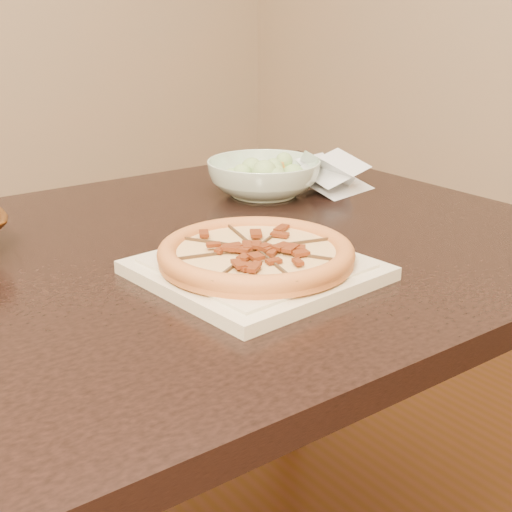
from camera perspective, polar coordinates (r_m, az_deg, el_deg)
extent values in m
cube|color=black|center=(1.06, -10.53, -1.44)|extent=(1.43, 0.92, 0.04)
cylinder|color=black|center=(1.82, 2.83, -4.56)|extent=(0.07, 0.07, 0.71)
cube|color=beige|center=(0.98, 0.00, -1.16)|extent=(0.30, 0.30, 0.02)
cube|color=beige|center=(0.97, 0.00, -0.55)|extent=(0.25, 0.25, 0.00)
cylinder|color=#E37C42|center=(0.97, 0.00, -0.11)|extent=(0.26, 0.26, 0.01)
torus|color=#E37C42|center=(0.97, 0.00, 0.33)|extent=(0.27, 0.27, 0.03)
cylinder|color=beige|center=(0.97, 0.00, 0.28)|extent=(0.22, 0.22, 0.01)
cube|color=#3B2918|center=(0.96, 0.00, 0.56)|extent=(0.07, 0.26, 0.01)
cube|color=#3B2918|center=(0.96, 0.00, 0.56)|extent=(0.14, 0.23, 0.01)
cube|color=#3B2918|center=(0.96, 0.00, 0.56)|extent=(0.26, 0.07, 0.01)
cube|color=#3B2918|center=(0.96, 0.00, 0.56)|extent=(0.23, 0.14, 0.01)
cube|color=brown|center=(0.97, 1.05, 0.87)|extent=(0.03, 0.02, 0.00)
cube|color=brown|center=(0.99, 2.10, 1.21)|extent=(0.02, 0.01, 0.00)
cube|color=brown|center=(1.01, 2.63, 1.67)|extent=(0.03, 0.02, 0.00)
cube|color=brown|center=(0.99, 0.76, 1.17)|extent=(0.03, 0.02, 0.00)
cube|color=brown|center=(1.01, 0.84, 1.65)|extent=(0.03, 0.03, 0.00)
cube|color=brown|center=(1.04, 0.29, 2.12)|extent=(0.03, 0.03, 0.00)
cube|color=brown|center=(1.00, -0.30, 1.36)|extent=(0.02, 0.03, 0.00)
cube|color=brown|center=(1.02, -1.23, 1.74)|extent=(0.02, 0.03, 0.00)
cube|color=brown|center=(1.03, -2.65, 1.99)|extent=(0.01, 0.02, 0.00)
cube|color=brown|center=(0.99, -1.76, 1.26)|extent=(0.02, 0.03, 0.00)
cube|color=brown|center=(1.00, -3.31, 1.35)|extent=(0.02, 0.03, 0.00)
cube|color=brown|center=(0.97, -1.35, 0.86)|extent=(0.03, 0.03, 0.00)
cube|color=brown|center=(0.97, -2.88, 0.79)|extent=(0.03, 0.03, 0.00)
cube|color=brown|center=(0.96, -4.36, 0.50)|extent=(0.03, 0.02, 0.00)
cube|color=brown|center=(0.95, -1.75, 0.50)|extent=(0.03, 0.02, 0.00)
cube|color=brown|center=(0.93, -2.83, 0.08)|extent=(0.02, 0.01, 0.00)
cube|color=brown|center=(0.91, -3.45, -0.52)|extent=(0.03, 0.02, 0.00)
cube|color=brown|center=(0.93, -1.18, 0.04)|extent=(0.03, 0.02, 0.00)
cube|color=brown|center=(0.91, -1.16, -0.54)|extent=(0.03, 0.03, 0.00)
cube|color=brown|center=(0.94, -0.09, 0.30)|extent=(0.03, 0.03, 0.00)
cube|color=brown|center=(0.92, 0.44, -0.21)|extent=(0.02, 0.03, 0.00)
cube|color=brown|center=(0.90, 1.67, -0.65)|extent=(0.02, 0.03, 0.00)
cube|color=brown|center=(0.94, 0.99, 0.25)|extent=(0.01, 0.02, 0.00)
cube|color=brown|center=(0.93, 2.43, -0.01)|extent=(0.02, 0.03, 0.00)
cube|color=brown|center=(0.93, 4.20, -0.06)|extent=(0.02, 0.03, 0.00)
cube|color=brown|center=(0.95, 2.07, 0.52)|extent=(0.03, 0.03, 0.00)
cube|color=brown|center=(0.96, 3.62, 0.64)|extent=(0.03, 0.03, 0.00)
cube|color=brown|center=(0.98, 4.95, 0.98)|extent=(0.03, 0.02, 0.00)
imported|color=silver|center=(1.38, 0.63, 6.27)|extent=(0.23, 0.23, 0.07)
sphere|color=#9BC17A|center=(1.37, 0.63, 8.38)|extent=(0.04, 0.04, 0.04)
sphere|color=#9BC17A|center=(1.38, 1.05, 8.53)|extent=(0.04, 0.04, 0.04)
sphere|color=#9BC17A|center=(1.41, 0.77, 8.72)|extent=(0.04, 0.04, 0.04)
sphere|color=#9BC17A|center=(1.38, 0.47, 8.48)|extent=(0.04, 0.04, 0.04)
sphere|color=#9BC17A|center=(1.39, -0.28, 8.58)|extent=(0.04, 0.04, 0.04)
sphere|color=#9BC17A|center=(1.37, 0.54, 8.39)|extent=(0.04, 0.04, 0.04)
sphere|color=#9BC17A|center=(1.37, -0.34, 8.38)|extent=(0.04, 0.04, 0.04)
sphere|color=#9BC17A|center=(1.35, -1.06, 8.23)|extent=(0.04, 0.04, 0.04)
sphere|color=#9BC17A|center=(1.36, 0.24, 8.30)|extent=(0.04, 0.04, 0.04)
sphere|color=#9BC17A|center=(1.33, 0.20, 8.10)|extent=(0.04, 0.04, 0.04)
sphere|color=#9BC17A|center=(1.36, 0.66, 8.34)|extent=(0.04, 0.04, 0.04)
sphere|color=#9BC17A|center=(1.34, 1.21, 8.19)|extent=(0.04, 0.04, 0.04)
sphere|color=#9BC17A|center=(1.34, 2.27, 8.15)|extent=(0.04, 0.04, 0.04)
sphere|color=#9BC17A|center=(1.36, 1.33, 8.36)|extent=(0.04, 0.04, 0.04)
sphere|color=#9BC17A|center=(1.37, 2.16, 8.45)|extent=(0.04, 0.04, 0.04)
cube|color=orange|center=(1.40, 0.94, 8.29)|extent=(0.02, 0.02, 0.01)
cube|color=orange|center=(1.38, -0.74, 8.08)|extent=(0.02, 0.02, 0.01)
cube|color=orange|center=(1.34, 0.32, 7.73)|extent=(0.02, 0.02, 0.01)
cube|color=orange|center=(1.36, 2.02, 7.94)|extent=(0.02, 0.02, 0.01)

